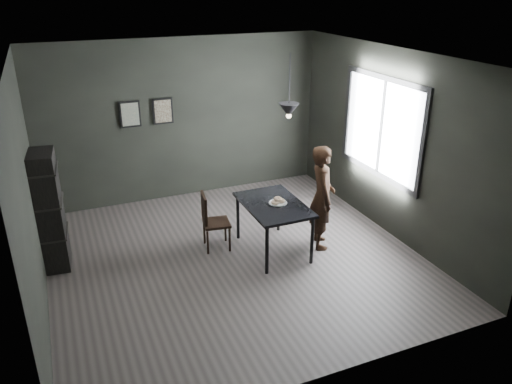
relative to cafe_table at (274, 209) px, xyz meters
name	(u,v)px	position (x,y,z in m)	size (l,w,h in m)	color
ground	(235,258)	(-0.60, 0.00, -0.67)	(5.00, 5.00, 0.00)	#3B3533
back_wall	(183,120)	(-0.60, 2.50, 0.73)	(5.00, 0.10, 2.80)	black
ceiling	(231,57)	(-0.60, 0.00, 2.13)	(5.00, 5.00, 0.02)	silver
window_assembly	(381,127)	(1.87, 0.20, 0.93)	(0.04, 1.96, 1.56)	white
cafe_table	(274,209)	(0.00, 0.00, 0.00)	(0.80, 1.20, 0.75)	black
white_plate	(278,203)	(0.05, -0.03, 0.08)	(0.23, 0.23, 0.01)	silver
donut_pile	(278,201)	(0.05, -0.03, 0.13)	(0.22, 0.17, 0.09)	#F8E3C1
woman	(322,197)	(0.71, -0.12, 0.11)	(0.57, 0.37, 1.55)	black
wood_chair	(211,218)	(-0.81, 0.41, -0.18)	(0.43, 0.43, 0.87)	black
shelf_unit	(50,211)	(-2.92, 0.79, 0.15)	(0.31, 0.55, 1.65)	black
pendant_lamp	(289,110)	(0.25, 0.10, 1.38)	(0.28, 0.28, 0.86)	black
framed_print_left	(130,114)	(-1.50, 2.47, 0.93)	(0.34, 0.04, 0.44)	black
framed_print_right	(163,111)	(-0.95, 2.47, 0.93)	(0.34, 0.04, 0.44)	black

